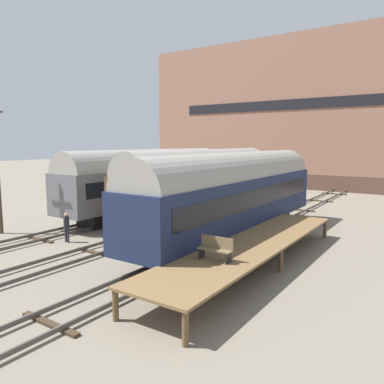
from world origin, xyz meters
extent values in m
plane|color=slate|center=(0.00, 0.00, 0.00)|extent=(200.00, 200.00, 0.00)
cube|color=#4C4742|center=(-5.50, 0.00, 0.18)|extent=(0.08, 60.00, 0.16)
cube|color=#4C4742|center=(-4.07, 0.00, 0.18)|extent=(0.08, 60.00, 0.16)
cube|color=#3D2D1E|center=(-4.78, -3.00, 0.05)|extent=(2.60, 0.24, 0.10)
cube|color=#3D2D1E|center=(-4.78, 3.00, 0.05)|extent=(2.60, 0.24, 0.10)
cube|color=#3D2D1E|center=(-4.78, 9.00, 0.05)|extent=(2.60, 0.24, 0.10)
cube|color=#3D2D1E|center=(-4.78, 15.00, 0.05)|extent=(2.60, 0.24, 0.10)
cube|color=#3D2D1E|center=(-4.78, 21.00, 0.05)|extent=(2.60, 0.24, 0.10)
cube|color=#3D2D1E|center=(-4.78, 27.00, 0.05)|extent=(2.60, 0.24, 0.10)
cube|color=#4C4742|center=(-0.72, 0.00, 0.18)|extent=(0.08, 60.00, 0.16)
cube|color=#4C4742|center=(0.72, 0.00, 0.18)|extent=(0.08, 60.00, 0.16)
cube|color=#3D2D1E|center=(0.00, -3.00, 0.05)|extent=(2.60, 0.24, 0.10)
cube|color=#3D2D1E|center=(0.00, 3.00, 0.05)|extent=(2.60, 0.24, 0.10)
cube|color=#3D2D1E|center=(0.00, 9.00, 0.05)|extent=(2.60, 0.24, 0.10)
cube|color=#3D2D1E|center=(0.00, 15.00, 0.05)|extent=(2.60, 0.24, 0.10)
cube|color=#3D2D1E|center=(0.00, 21.00, 0.05)|extent=(2.60, 0.24, 0.10)
cube|color=#3D2D1E|center=(0.00, 27.00, 0.05)|extent=(2.60, 0.24, 0.10)
cube|color=#4C4742|center=(4.07, 0.00, 0.18)|extent=(0.08, 60.00, 0.16)
cube|color=#4C4742|center=(5.50, 0.00, 0.18)|extent=(0.08, 60.00, 0.16)
cube|color=#3D2D1E|center=(4.78, -9.00, 0.05)|extent=(2.60, 0.24, 0.10)
cube|color=#3D2D1E|center=(4.78, -3.00, 0.05)|extent=(2.60, 0.24, 0.10)
cube|color=#3D2D1E|center=(4.78, 3.00, 0.05)|extent=(2.60, 0.24, 0.10)
cube|color=#3D2D1E|center=(4.78, 9.00, 0.05)|extent=(2.60, 0.24, 0.10)
cube|color=#3D2D1E|center=(4.78, 15.00, 0.05)|extent=(2.60, 0.24, 0.10)
cube|color=#3D2D1E|center=(4.78, 21.00, 0.05)|extent=(2.60, 0.24, 0.10)
cube|color=#3D2D1E|center=(4.78, 27.00, 0.05)|extent=(2.60, 0.24, 0.10)
cube|color=black|center=(-4.78, 12.65, 0.50)|extent=(1.80, 2.40, 1.00)
cube|color=black|center=(-4.78, 1.66, 0.50)|extent=(1.80, 2.40, 1.00)
cube|color=slate|center=(-4.78, 7.15, 2.36)|extent=(2.96, 16.91, 2.73)
cube|color=black|center=(-4.78, 7.15, 2.69)|extent=(3.00, 15.56, 0.98)
cylinder|color=gray|center=(-4.78, 7.15, 3.73)|extent=(2.81, 16.57, 2.81)
cube|color=black|center=(4.78, 8.86, 0.50)|extent=(1.80, 2.40, 1.00)
cube|color=black|center=(4.78, -2.34, 0.50)|extent=(1.80, 2.40, 1.00)
cube|color=#192342|center=(4.78, 3.26, 2.35)|extent=(3.00, 17.23, 2.69)
cube|color=black|center=(4.78, 3.26, 2.67)|extent=(3.04, 15.85, 0.97)
cylinder|color=gray|center=(4.78, 3.26, 3.69)|extent=(2.85, 16.88, 2.85)
cube|color=black|center=(0.00, 13.04, 0.50)|extent=(1.80, 2.40, 1.00)
cube|color=black|center=(0.00, 2.16, 0.50)|extent=(1.80, 2.40, 1.00)
cube|color=#4C3823|center=(0.00, 7.60, 2.36)|extent=(3.06, 16.74, 2.72)
cube|color=black|center=(0.00, 7.60, 2.69)|extent=(3.10, 15.40, 0.98)
cylinder|color=gray|center=(0.00, 7.60, 3.72)|extent=(2.91, 16.41, 2.91)
cube|color=brown|center=(7.61, -0.33, 1.09)|extent=(3.02, 14.87, 0.10)
cylinder|color=brown|center=(6.25, -7.62, 0.52)|extent=(0.20, 0.20, 1.04)
cylinder|color=brown|center=(8.97, -7.62, 0.52)|extent=(0.20, 0.20, 1.04)
cylinder|color=brown|center=(6.25, 6.96, 0.52)|extent=(0.20, 0.20, 1.04)
cylinder|color=brown|center=(8.97, 6.96, 0.52)|extent=(0.20, 0.20, 1.04)
cylinder|color=brown|center=(6.25, -0.33, 0.52)|extent=(0.20, 0.20, 1.04)
cylinder|color=brown|center=(8.97, -0.33, 0.52)|extent=(0.20, 0.20, 1.04)
cube|color=brown|center=(7.53, -3.59, 1.57)|extent=(1.40, 0.40, 0.06)
cube|color=brown|center=(7.53, -3.42, 1.82)|extent=(1.40, 0.06, 0.45)
cube|color=black|center=(6.94, -3.59, 1.34)|extent=(0.06, 0.40, 0.40)
cube|color=black|center=(8.13, -3.59, 1.34)|extent=(0.06, 0.40, 0.40)
cylinder|color=#282833|center=(-3.05, -2.38, 0.41)|extent=(0.12, 0.12, 0.81)
cylinder|color=#282833|center=(-2.85, -2.38, 0.41)|extent=(0.12, 0.12, 0.81)
cylinder|color=#232328|center=(-2.95, -2.38, 1.15)|extent=(0.32, 0.32, 0.68)
sphere|color=tan|center=(-2.95, -2.38, 1.60)|extent=(0.22, 0.22, 0.22)
cube|color=brown|center=(-3.25, 35.03, 0.93)|extent=(36.92, 11.37, 1.86)
cube|color=#936651|center=(-3.25, 35.03, 10.24)|extent=(36.92, 11.37, 16.76)
cube|color=black|center=(-3.25, 29.29, 10.24)|extent=(25.84, 0.10, 1.20)
camera|label=1|loc=(14.61, -15.64, 5.64)|focal=35.00mm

